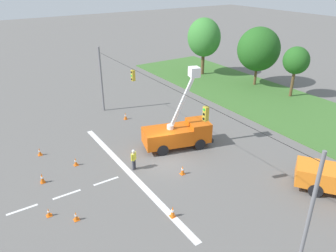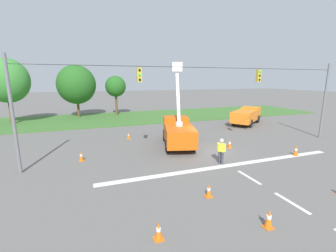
{
  "view_description": "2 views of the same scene",
  "coord_description": "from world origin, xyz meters",
  "px_view_note": "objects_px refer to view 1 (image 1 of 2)",
  "views": [
    {
      "loc": [
        19.73,
        -12.59,
        14.37
      ],
      "look_at": [
        -1.69,
        1.31,
        2.2
      ],
      "focal_mm": 35.0,
      "sensor_mm": 36.0,
      "label": 1
    },
    {
      "loc": [
        -8.78,
        -15.46,
        5.74
      ],
      "look_at": [
        -1.74,
        4.11,
        1.39
      ],
      "focal_mm": 24.0,
      "sensor_mm": 36.0,
      "label": 2
    }
  ],
  "objects_px": {
    "road_worker": "(134,158)",
    "traffic_cone_far_left": "(40,152)",
    "traffic_cone_far_right": "(125,116)",
    "traffic_cone_lane_edge_a": "(187,120)",
    "traffic_cone_lane_edge_b": "(76,162)",
    "tree_west": "(259,49)",
    "utility_truck_bucket_lift": "(179,132)",
    "traffic_cone_near_bucket": "(173,211)",
    "traffic_cone_foreground_left": "(49,212)",
    "tree_centre": "(296,61)",
    "traffic_cone_foreground_right": "(76,216)",
    "tree_far_west": "(204,37)",
    "traffic_cone_mid_left": "(42,178)",
    "traffic_cone_mid_right": "(183,170)"
  },
  "relations": [
    {
      "from": "traffic_cone_far_left",
      "to": "traffic_cone_mid_left",
      "type": "bearing_deg",
      "value": -10.99
    },
    {
      "from": "tree_west",
      "to": "traffic_cone_mid_left",
      "type": "distance_m",
      "value": 31.77
    },
    {
      "from": "tree_centre",
      "to": "traffic_cone_foreground_left",
      "type": "relative_size",
      "value": 10.2
    },
    {
      "from": "traffic_cone_near_bucket",
      "to": "traffic_cone_far_left",
      "type": "relative_size",
      "value": 1.17
    },
    {
      "from": "traffic_cone_mid_right",
      "to": "traffic_cone_lane_edge_a",
      "type": "relative_size",
      "value": 1.16
    },
    {
      "from": "utility_truck_bucket_lift",
      "to": "traffic_cone_near_bucket",
      "type": "bearing_deg",
      "value": -36.9
    },
    {
      "from": "road_worker",
      "to": "traffic_cone_far_right",
      "type": "relative_size",
      "value": 2.36
    },
    {
      "from": "traffic_cone_lane_edge_a",
      "to": "tree_centre",
      "type": "bearing_deg",
      "value": 86.99
    },
    {
      "from": "traffic_cone_near_bucket",
      "to": "traffic_cone_far_right",
      "type": "height_order",
      "value": "traffic_cone_near_bucket"
    },
    {
      "from": "traffic_cone_mid_right",
      "to": "traffic_cone_far_left",
      "type": "xyz_separation_m",
      "value": [
        -9.03,
        -8.6,
        -0.04
      ]
    },
    {
      "from": "traffic_cone_lane_edge_a",
      "to": "traffic_cone_near_bucket",
      "type": "bearing_deg",
      "value": -39.65
    },
    {
      "from": "traffic_cone_lane_edge_a",
      "to": "traffic_cone_lane_edge_b",
      "type": "xyz_separation_m",
      "value": [
        1.79,
        -12.47,
        0.02
      ]
    },
    {
      "from": "tree_centre",
      "to": "road_worker",
      "type": "height_order",
      "value": "tree_centre"
    },
    {
      "from": "traffic_cone_lane_edge_a",
      "to": "traffic_cone_lane_edge_b",
      "type": "height_order",
      "value": "traffic_cone_lane_edge_b"
    },
    {
      "from": "tree_west",
      "to": "traffic_cone_far_right",
      "type": "bearing_deg",
      "value": -88.09
    },
    {
      "from": "traffic_cone_far_right",
      "to": "traffic_cone_far_left",
      "type": "bearing_deg",
      "value": -73.68
    },
    {
      "from": "traffic_cone_far_left",
      "to": "road_worker",
      "type": "bearing_deg",
      "value": 42.31
    },
    {
      "from": "road_worker",
      "to": "tree_centre",
      "type": "bearing_deg",
      "value": 99.54
    },
    {
      "from": "traffic_cone_mid_right",
      "to": "tree_centre",
      "type": "bearing_deg",
      "value": 107.55
    },
    {
      "from": "road_worker",
      "to": "traffic_cone_lane_edge_a",
      "type": "bearing_deg",
      "value": 119.09
    },
    {
      "from": "tree_west",
      "to": "traffic_cone_foreground_right",
      "type": "height_order",
      "value": "tree_west"
    },
    {
      "from": "traffic_cone_foreground_left",
      "to": "traffic_cone_mid_left",
      "type": "xyz_separation_m",
      "value": [
        -4.0,
        0.59,
        0.11
      ]
    },
    {
      "from": "traffic_cone_foreground_left",
      "to": "traffic_cone_lane_edge_b",
      "type": "bearing_deg",
      "value": 145.19
    },
    {
      "from": "tree_centre",
      "to": "tree_west",
      "type": "bearing_deg",
      "value": -177.01
    },
    {
      "from": "utility_truck_bucket_lift",
      "to": "traffic_cone_foreground_right",
      "type": "relative_size",
      "value": 10.82
    },
    {
      "from": "tree_far_west",
      "to": "traffic_cone_foreground_right",
      "type": "bearing_deg",
      "value": -51.94
    },
    {
      "from": "traffic_cone_foreground_left",
      "to": "traffic_cone_far_left",
      "type": "xyz_separation_m",
      "value": [
        -8.26,
        1.42,
        0.05
      ]
    },
    {
      "from": "road_worker",
      "to": "traffic_cone_foreground_right",
      "type": "distance_m",
      "value": 6.72
    },
    {
      "from": "traffic_cone_lane_edge_a",
      "to": "traffic_cone_far_right",
      "type": "xyz_separation_m",
      "value": [
        -4.26,
        -5.0,
        0.05
      ]
    },
    {
      "from": "tree_centre",
      "to": "traffic_cone_near_bucket",
      "type": "height_order",
      "value": "tree_centre"
    },
    {
      "from": "tree_west",
      "to": "traffic_cone_far_left",
      "type": "xyz_separation_m",
      "value": [
        3.46,
        -29.65,
        -4.61
      ]
    },
    {
      "from": "traffic_cone_foreground_right",
      "to": "traffic_cone_lane_edge_b",
      "type": "distance_m",
      "value": 6.69
    },
    {
      "from": "traffic_cone_foreground_right",
      "to": "traffic_cone_lane_edge_b",
      "type": "height_order",
      "value": "traffic_cone_lane_edge_b"
    },
    {
      "from": "tree_west",
      "to": "traffic_cone_near_bucket",
      "type": "bearing_deg",
      "value": -56.53
    },
    {
      "from": "road_worker",
      "to": "traffic_cone_far_left",
      "type": "relative_size",
      "value": 2.54
    },
    {
      "from": "utility_truck_bucket_lift",
      "to": "tree_far_west",
      "type": "bearing_deg",
      "value": 136.24
    },
    {
      "from": "tree_centre",
      "to": "traffic_cone_far_left",
      "type": "height_order",
      "value": "tree_centre"
    },
    {
      "from": "road_worker",
      "to": "tree_far_west",
      "type": "bearing_deg",
      "value": 130.21
    },
    {
      "from": "tree_west",
      "to": "traffic_cone_near_bucket",
      "type": "distance_m",
      "value": 29.6
    },
    {
      "from": "traffic_cone_foreground_right",
      "to": "tree_centre",
      "type": "bearing_deg",
      "value": 103.71
    },
    {
      "from": "tree_west",
      "to": "traffic_cone_lane_edge_a",
      "type": "distance_m",
      "value": 16.56
    },
    {
      "from": "tree_west",
      "to": "traffic_cone_lane_edge_b",
      "type": "height_order",
      "value": "tree_west"
    },
    {
      "from": "traffic_cone_mid_right",
      "to": "utility_truck_bucket_lift",
      "type": "bearing_deg",
      "value": 149.54
    },
    {
      "from": "traffic_cone_mid_left",
      "to": "traffic_cone_foreground_right",
      "type": "bearing_deg",
      "value": 8.11
    },
    {
      "from": "tree_far_west",
      "to": "traffic_cone_foreground_left",
      "type": "distance_m",
      "value": 34.74
    },
    {
      "from": "traffic_cone_foreground_left",
      "to": "traffic_cone_far_right",
      "type": "distance_m",
      "value": 15.56
    },
    {
      "from": "traffic_cone_foreground_right",
      "to": "traffic_cone_far_right",
      "type": "bearing_deg",
      "value": 142.25
    },
    {
      "from": "traffic_cone_lane_edge_b",
      "to": "traffic_cone_far_right",
      "type": "height_order",
      "value": "traffic_cone_far_right"
    },
    {
      "from": "traffic_cone_far_left",
      "to": "traffic_cone_far_right",
      "type": "relative_size",
      "value": 0.93
    },
    {
      "from": "tree_west",
      "to": "traffic_cone_foreground_left",
      "type": "relative_size",
      "value": 12.74
    }
  ]
}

